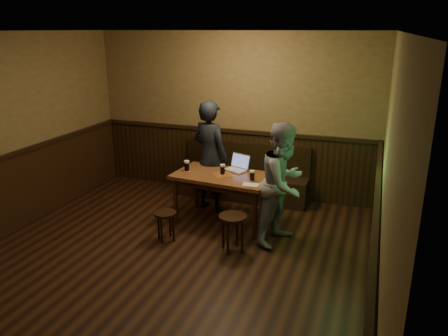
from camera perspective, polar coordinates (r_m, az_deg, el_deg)
The scene contains 12 objects.
room at distance 5.18m, azimuth -8.70°, elevation -0.77°, with size 5.04×6.04×2.84m.
bench at distance 7.57m, azimuth 2.69°, elevation -1.67°, with size 2.20×0.50×0.95m.
pub_table at distance 6.48m, azimuth -0.11°, elevation -1.71°, with size 1.51×0.95×0.77m.
stool_left at distance 6.11m, azimuth -7.65°, elevation -6.48°, with size 0.32×0.32×0.42m.
stool_right at distance 5.76m, azimuth 1.15°, elevation -7.15°, with size 0.41×0.41×0.50m.
pint_left at distance 6.61m, azimuth -4.88°, elevation 0.29°, with size 0.11×0.11×0.16m.
pint_mid at distance 6.43m, azimuth -0.19°, elevation -0.18°, with size 0.10×0.10×0.15m.
pint_right at distance 6.18m, azimuth 3.70°, elevation -0.99°, with size 0.09×0.09×0.15m.
laptop at distance 6.64m, azimuth 1.82°, elevation 0.26°, with size 0.41×0.37×0.24m.
menu at distance 6.04m, azimuth 3.52°, elevation -2.18°, with size 0.22×0.15×0.00m, color silver.
person_suit at distance 6.93m, azimuth -1.81°, elevation 1.56°, with size 0.65×0.43×1.79m, color black.
person_grey at distance 5.91m, azimuth 7.76°, elevation -2.08°, with size 0.82×0.64×1.68m, color gray.
Camera 1 is at (2.38, -4.09, 2.83)m, focal length 35.00 mm.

